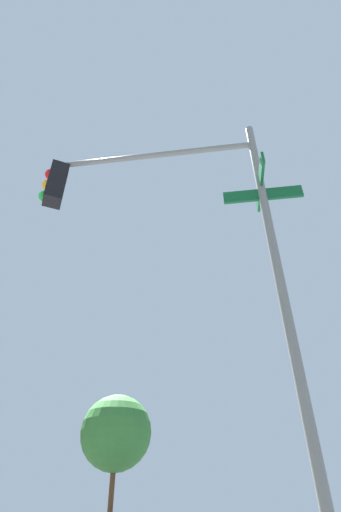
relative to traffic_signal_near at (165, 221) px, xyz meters
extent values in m
cylinder|color=slate|center=(-0.69, -1.22, -1.35)|extent=(0.12, 0.12, 6.38)
cylinder|color=slate|center=(0.10, 0.17, 1.44)|extent=(1.65, 2.83, 0.09)
cube|color=black|center=(0.88, 1.56, 0.99)|extent=(0.28, 0.28, 0.80)
sphere|color=red|center=(0.96, 1.70, 1.24)|extent=(0.18, 0.18, 0.18)
sphere|color=orange|center=(0.96, 1.70, 0.99)|extent=(0.18, 0.18, 0.18)
sphere|color=green|center=(0.96, 1.70, 0.74)|extent=(0.18, 0.18, 0.18)
cube|color=#0F5128|center=(-0.69, -1.22, 0.33)|extent=(0.57, 0.98, 0.20)
cube|color=#0F5128|center=(-0.69, -1.22, 0.55)|extent=(0.89, 0.53, 0.20)
cylinder|color=#4C331E|center=(15.19, -3.28, -3.04)|extent=(0.24, 0.24, 3.00)
sphere|color=#2D6B2D|center=(15.19, -3.28, -0.35)|extent=(3.43, 3.43, 3.43)
camera|label=1|loc=(-3.62, 1.36, -3.30)|focal=25.20mm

